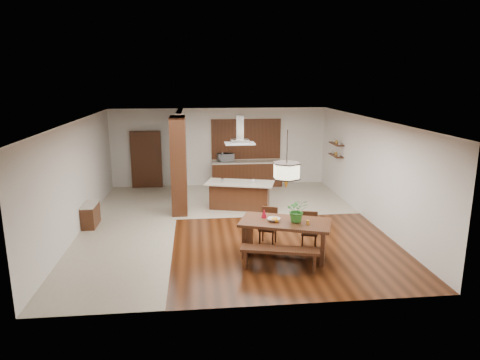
{
  "coord_description": "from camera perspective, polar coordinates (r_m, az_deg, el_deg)",
  "views": [
    {
      "loc": [
        -0.91,
        -11.35,
        3.99
      ],
      "look_at": [
        0.3,
        0.0,
        1.25
      ],
      "focal_mm": 32.0,
      "sensor_mm": 36.0,
      "label": 1
    }
  ],
  "objects": [
    {
      "name": "range_hood",
      "position": [
        12.91,
        -0.03,
        6.71
      ],
      "size": [
        0.9,
        0.55,
        0.87
      ],
      "primitive_type": null,
      "color": "silver",
      "rests_on": "room_shell"
    },
    {
      "name": "kitchen_island",
      "position": [
        13.3,
        -0.03,
        -2.0
      ],
      "size": [
        2.23,
        1.42,
        0.85
      ],
      "rotation": [
        0.0,
        0.0,
        -0.27
      ],
      "color": "black",
      "rests_on": "ground"
    },
    {
      "name": "partition_stub",
      "position": [
        14.88,
        -7.9,
        3.54
      ],
      "size": [
        0.18,
        2.4,
        2.9
      ],
      "primitive_type": "cube",
      "color": "silver",
      "rests_on": "ground"
    },
    {
      "name": "rear_counter",
      "position": [
        16.06,
        0.9,
        0.85
      ],
      "size": [
        2.6,
        0.62,
        0.95
      ],
      "color": "black",
      "rests_on": "ground"
    },
    {
      "name": "tile_kitchen",
      "position": [
        14.57,
        2.68,
        -2.39
      ],
      "size": [
        5.5,
        4.0,
        0.01
      ],
      "primitive_type": "cube",
      "color": "beige",
      "rests_on": "ground"
    },
    {
      "name": "fruit_bowl",
      "position": [
        9.72,
        4.54,
        -5.27
      ],
      "size": [
        0.36,
        0.36,
        0.07
      ],
      "primitive_type": "imported",
      "rotation": [
        0.0,
        0.0,
        -0.36
      ],
      "color": "beige",
      "rests_on": "dining_table"
    },
    {
      "name": "hallway_doorway",
      "position": [
        16.12,
        -12.37,
        2.68
      ],
      "size": [
        1.1,
        0.2,
        2.1
      ],
      "primitive_type": "cube",
      "color": "black",
      "rests_on": "ground"
    },
    {
      "name": "dining_table",
      "position": [
        9.82,
        6.02,
        -6.69
      ],
      "size": [
        2.23,
        1.62,
        0.84
      ],
      "rotation": [
        0.0,
        0.0,
        -0.35
      ],
      "color": "black",
      "rests_on": "ground"
    },
    {
      "name": "dining_chair_left",
      "position": [
        10.52,
        3.74,
        -6.2
      ],
      "size": [
        0.52,
        0.52,
        0.9
      ],
      "primitive_type": null,
      "rotation": [
        0.0,
        0.0,
        -0.39
      ],
      "color": "black",
      "rests_on": "ground"
    },
    {
      "name": "gold_ornament",
      "position": [
        9.57,
        9.03,
        -5.6
      ],
      "size": [
        0.08,
        0.08,
        0.1
      ],
      "primitive_type": "cylinder",
      "rotation": [
        0.0,
        0.0,
        0.11
      ],
      "color": "gold",
      "rests_on": "dining_table"
    },
    {
      "name": "foliage_plant",
      "position": [
        9.65,
        7.64,
        -4.04
      ],
      "size": [
        0.51,
        0.45,
        0.53
      ],
      "primitive_type": "imported",
      "rotation": [
        0.0,
        0.0,
        -0.07
      ],
      "color": "#2F7B29",
      "rests_on": "dining_table"
    },
    {
      "name": "hallway_console",
      "position": [
        12.46,
        -19.31,
        -4.44
      ],
      "size": [
        0.37,
        0.88,
        0.63
      ],
      "primitive_type": "cube",
      "color": "black",
      "rests_on": "ground"
    },
    {
      "name": "napkin_cone",
      "position": [
        9.91,
        3.22,
        -4.45
      ],
      "size": [
        0.15,
        0.15,
        0.21
      ],
      "primitive_type": "cone",
      "rotation": [
        0.0,
        0.0,
        0.16
      ],
      "color": "#A00B1F",
      "rests_on": "dining_table"
    },
    {
      "name": "soffit_band",
      "position": [
        11.44,
        -1.51,
        7.95
      ],
      "size": [
        8.0,
        9.0,
        0.02
      ],
      "primitive_type": "cube",
      "color": "#371D0D",
      "rests_on": "room_shell"
    },
    {
      "name": "dining_bench",
      "position": [
        9.3,
        5.33,
        -10.39
      ],
      "size": [
        1.7,
        0.75,
        0.47
      ],
      "primitive_type": null,
      "rotation": [
        0.0,
        0.0,
        -0.24
      ],
      "color": "black",
      "rests_on": "ground"
    },
    {
      "name": "room_shell",
      "position": [
        11.55,
        -1.48,
        3.88
      ],
      "size": [
        9.0,
        9.04,
        2.92
      ],
      "color": "black",
      "rests_on": "ground"
    },
    {
      "name": "dining_chair_right",
      "position": [
        10.41,
        9.22,
        -6.69
      ],
      "size": [
        0.46,
        0.46,
        0.86
      ],
      "primitive_type": null,
      "rotation": [
        0.0,
        0.0,
        -0.25
      ],
      "color": "black",
      "rests_on": "ground"
    },
    {
      "name": "tile_hallway",
      "position": [
        12.17,
        -14.51,
        -6.07
      ],
      "size": [
        2.5,
        9.0,
        0.01
      ],
      "primitive_type": "cube",
      "color": "beige",
      "rests_on": "ground"
    },
    {
      "name": "shelf_upper",
      "position": [
        14.91,
        12.73,
        4.72
      ],
      "size": [
        0.26,
        0.9,
        0.04
      ],
      "primitive_type": "cube",
      "color": "black",
      "rests_on": "room_shell"
    },
    {
      "name": "partition_pier",
      "position": [
        12.81,
        -8.16,
        1.93
      ],
      "size": [
        0.45,
        1.0,
        2.9
      ],
      "primitive_type": "cube",
      "color": "black",
      "rests_on": "ground"
    },
    {
      "name": "kitchen_window",
      "position": [
        16.08,
        0.8,
        5.49
      ],
      "size": [
        2.6,
        0.08,
        1.5
      ],
      "primitive_type": "cube",
      "color": "brown",
      "rests_on": "room_shell"
    },
    {
      "name": "shelf_lower",
      "position": [
        14.97,
        12.65,
        3.21
      ],
      "size": [
        0.26,
        0.9,
        0.04
      ],
      "primitive_type": "cube",
      "color": "black",
      "rests_on": "room_shell"
    },
    {
      "name": "pendant_lantern",
      "position": [
        9.38,
        6.26,
        2.7
      ],
      "size": [
        0.64,
        0.64,
        1.31
      ],
      "primitive_type": null,
      "color": "#F2EAB9",
      "rests_on": "room_shell"
    },
    {
      "name": "microwave",
      "position": [
        15.88,
        -1.94,
        3.02
      ],
      "size": [
        0.66,
        0.57,
        0.3
      ],
      "primitive_type": "imported",
      "rotation": [
        0.0,
        0.0,
        0.43
      ],
      "color": "silver",
      "rests_on": "rear_counter"
    },
    {
      "name": "island_cup",
      "position": [
        13.11,
        1.78,
        -0.14
      ],
      "size": [
        0.14,
        0.14,
        0.09
      ],
      "primitive_type": "imported",
      "rotation": [
        0.0,
        0.0,
        -0.21
      ],
      "color": "white",
      "rests_on": "kitchen_island"
    }
  ]
}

